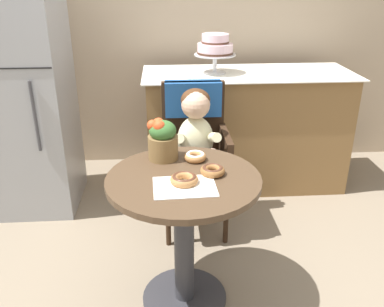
% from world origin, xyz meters
% --- Properties ---
extents(ground_plane, '(8.00, 8.00, 0.00)m').
position_xyz_m(ground_plane, '(0.00, 0.00, 0.00)').
color(ground_plane, gray).
extents(back_wall, '(4.80, 0.10, 2.70)m').
position_xyz_m(back_wall, '(0.00, 1.85, 1.35)').
color(back_wall, tan).
rests_on(back_wall, ground).
extents(cafe_table, '(0.72, 0.72, 0.72)m').
position_xyz_m(cafe_table, '(0.00, 0.00, 0.51)').
color(cafe_table, '#4C3826').
rests_on(cafe_table, ground).
extents(wicker_chair, '(0.42, 0.45, 0.95)m').
position_xyz_m(wicker_chair, '(0.11, 0.76, 0.64)').
color(wicker_chair, '#332114').
rests_on(wicker_chair, ground).
extents(seated_child, '(0.27, 0.32, 0.73)m').
position_xyz_m(seated_child, '(0.11, 0.60, 0.68)').
color(seated_child, beige).
rests_on(seated_child, ground).
extents(paper_napkin, '(0.28, 0.22, 0.00)m').
position_xyz_m(paper_napkin, '(0.00, -0.10, 0.72)').
color(paper_napkin, white).
rests_on(paper_napkin, cafe_table).
extents(donut_front, '(0.11, 0.11, 0.04)m').
position_xyz_m(donut_front, '(0.07, 0.18, 0.74)').
color(donut_front, '#AD7542').
rests_on(donut_front, cafe_table).
extents(donut_mid, '(0.13, 0.13, 0.04)m').
position_xyz_m(donut_mid, '(0.00, -0.06, 0.74)').
color(donut_mid, '#AD7542').
rests_on(donut_mid, cafe_table).
extents(donut_side, '(0.11, 0.11, 0.04)m').
position_xyz_m(donut_side, '(0.14, 0.02, 0.74)').
color(donut_side, '#936033').
rests_on(donut_side, cafe_table).
extents(flower_vase, '(0.15, 0.15, 0.21)m').
position_xyz_m(flower_vase, '(-0.09, 0.21, 0.83)').
color(flower_vase, brown).
rests_on(flower_vase, cafe_table).
extents(display_counter, '(1.56, 0.62, 0.90)m').
position_xyz_m(display_counter, '(0.55, 1.30, 0.45)').
color(display_counter, olive).
rests_on(display_counter, ground).
extents(tiered_cake_stand, '(0.30, 0.30, 0.28)m').
position_xyz_m(tiered_cake_stand, '(0.30, 1.30, 1.08)').
color(tiered_cake_stand, silver).
rests_on(tiered_cake_stand, display_counter).
extents(refrigerator, '(0.64, 0.63, 1.70)m').
position_xyz_m(refrigerator, '(-1.05, 1.10, 0.85)').
color(refrigerator, '#9EA0A5').
rests_on(refrigerator, ground).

